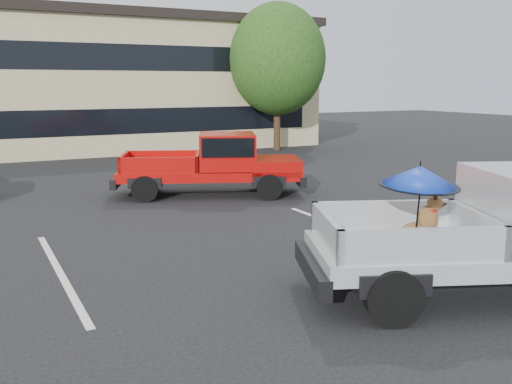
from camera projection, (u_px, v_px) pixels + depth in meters
ground at (277, 281)px, 9.06m from camera, size 90.00×90.00×0.00m
stripe_left at (60, 273)px, 9.45m from camera, size 0.12×5.00×0.01m
stripe_right at (353, 231)px, 12.16m from camera, size 0.12×5.00×0.01m
motel_building at (102, 81)px, 27.69m from camera, size 20.40×8.40×6.30m
tree_right at (277, 59)px, 26.30m from camera, size 4.46×4.46×6.78m
tree_back at (161, 60)px, 31.89m from camera, size 4.68×4.68×7.11m
red_pickup at (222, 162)px, 15.98m from camera, size 5.54×3.70×1.73m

